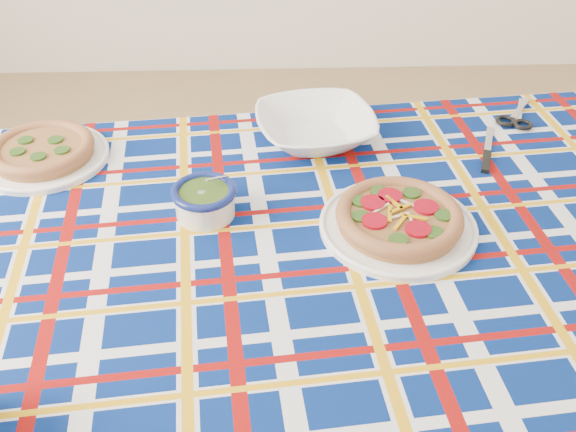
{
  "coord_description": "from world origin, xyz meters",
  "views": [
    {
      "loc": [
        -0.07,
        -1.2,
        1.47
      ],
      "look_at": [
        -0.04,
        -0.26,
        0.74
      ],
      "focal_mm": 40.0,
      "sensor_mm": 36.0,
      "label": 1
    }
  ],
  "objects_px": {
    "main_focaccia_plate": "(399,217)",
    "serving_bowl": "(315,128)",
    "pesto_bowl": "(205,198)",
    "dining_table": "(304,269)"
  },
  "relations": [
    {
      "from": "pesto_bowl",
      "to": "serving_bowl",
      "type": "distance_m",
      "value": 0.35
    },
    {
      "from": "serving_bowl",
      "to": "main_focaccia_plate",
      "type": "bearing_deg",
      "value": -68.29
    },
    {
      "from": "main_focaccia_plate",
      "to": "pesto_bowl",
      "type": "relative_size",
      "value": 2.43
    },
    {
      "from": "dining_table",
      "to": "main_focaccia_plate",
      "type": "xyz_separation_m",
      "value": [
        0.17,
        0.02,
        0.1
      ]
    },
    {
      "from": "dining_table",
      "to": "main_focaccia_plate",
      "type": "relative_size",
      "value": 5.41
    },
    {
      "from": "main_focaccia_plate",
      "to": "pesto_bowl",
      "type": "xyz_separation_m",
      "value": [
        -0.36,
        0.06,
        0.01
      ]
    },
    {
      "from": "main_focaccia_plate",
      "to": "serving_bowl",
      "type": "distance_m",
      "value": 0.35
    },
    {
      "from": "main_focaccia_plate",
      "to": "pesto_bowl",
      "type": "distance_m",
      "value": 0.36
    },
    {
      "from": "pesto_bowl",
      "to": "serving_bowl",
      "type": "height_order",
      "value": "pesto_bowl"
    },
    {
      "from": "main_focaccia_plate",
      "to": "serving_bowl",
      "type": "bearing_deg",
      "value": 111.71
    }
  ]
}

